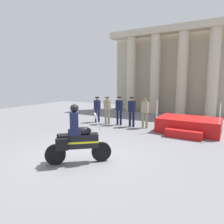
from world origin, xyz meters
The scene contains 9 objects.
ground_plane centered at (0.00, 0.00, 0.00)m, with size 28.00×28.00×0.00m, color slate.
colonnade_backdrop centered at (0.04, 11.05, 3.64)m, with size 9.92×1.62×6.82m.
reviewing_stand centered at (2.61, 5.35, 0.36)m, with size 2.95×2.47×1.64m.
officer_in_row_0 centered at (-2.83, 5.13, 0.95)m, with size 0.40×0.25×1.60m.
officer_in_row_1 centered at (-2.01, 5.00, 0.98)m, with size 0.40×0.25×1.65m.
officer_in_row_2 centered at (-1.26, 5.14, 0.99)m, with size 0.40×0.25×1.68m.
officer_in_row_3 centered at (-0.42, 5.09, 0.99)m, with size 0.40×0.25×1.68m.
officer_in_row_4 centered at (0.34, 5.18, 0.98)m, with size 0.40×0.25×1.66m.
motorcycle_with_rider centered at (0.27, -0.49, 0.79)m, with size 1.66×1.46×1.90m.
Camera 1 is at (4.40, -5.24, 2.61)m, focal length 32.59 mm.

